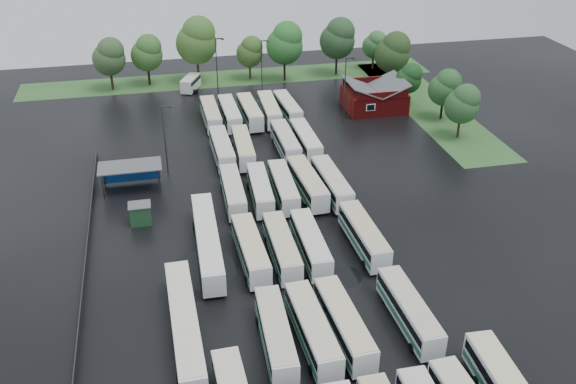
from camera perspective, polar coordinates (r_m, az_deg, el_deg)
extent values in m
plane|color=black|center=(70.93, 0.50, -6.49)|extent=(160.00, 160.00, 0.00)
cube|color=maroon|center=(113.00, 7.65, 8.12)|extent=(10.00, 8.00, 3.40)
cube|color=#4C4F51|center=(111.33, 6.51, 9.30)|extent=(5.07, 8.60, 2.19)
cube|color=#4C4F51|center=(112.98, 8.95, 9.42)|extent=(5.07, 8.60, 2.19)
cube|color=maroon|center=(108.74, 8.42, 8.47)|extent=(9.00, 0.20, 1.20)
cube|color=silver|center=(108.69, 7.36, 7.47)|extent=(1.60, 0.12, 1.20)
cylinder|color=#2D2D30|center=(86.31, -16.13, 0.47)|extent=(0.16, 0.16, 3.40)
cylinder|color=#2D2D30|center=(85.96, -11.37, 0.96)|extent=(0.16, 0.16, 3.40)
cylinder|color=#2D2D30|center=(89.16, -16.07, 1.41)|extent=(0.16, 0.16, 3.40)
cylinder|color=#2D2D30|center=(88.82, -11.46, 1.90)|extent=(0.16, 0.16, 3.40)
cube|color=#4C4F51|center=(86.70, -13.90, 2.25)|extent=(8.20, 4.20, 0.15)
cube|color=navy|center=(89.23, -13.76, 1.68)|extent=(7.60, 0.08, 2.60)
cube|color=#183F21|center=(79.72, -12.99, -1.93)|extent=(2.50, 2.00, 2.50)
cube|color=#4C4F51|center=(79.08, -13.09, -1.11)|extent=(2.70, 2.20, 0.12)
cube|color=#2F5B27|center=(128.90, -5.11, 10.06)|extent=(80.00, 10.00, 0.01)
cube|color=#2F5B27|center=(117.24, 12.26, 7.60)|extent=(10.00, 50.00, 0.01)
cube|color=#2D2D30|center=(76.59, -17.36, -4.51)|extent=(0.10, 50.00, 1.20)
cube|color=silver|center=(59.36, -1.11, -12.56)|extent=(2.78, 11.32, 2.58)
cube|color=black|center=(59.02, -1.11, -12.18)|extent=(2.82, 10.88, 0.82)
cube|color=#1A7A4E|center=(59.74, -1.10, -12.97)|extent=(2.81, 11.10, 0.57)
cube|color=beige|center=(58.49, -1.12, -11.58)|extent=(2.67, 10.98, 0.11)
cylinder|color=black|center=(57.65, -0.36, -15.83)|extent=(2.39, 0.90, 0.90)
cylinder|color=black|center=(62.89, -1.76, -11.33)|extent=(2.39, 0.90, 0.90)
cube|color=silver|center=(59.90, 2.19, -12.10)|extent=(2.80, 11.49, 2.61)
cube|color=black|center=(59.56, 2.20, -11.72)|extent=(2.84, 11.03, 0.84)
cube|color=#1B6C4A|center=(60.28, 2.18, -12.51)|extent=(2.84, 11.26, 0.58)
cube|color=beige|center=(59.03, 2.21, -11.10)|extent=(2.69, 11.14, 0.11)
cylinder|color=black|center=(58.18, 3.08, -15.36)|extent=(2.42, 0.91, 0.91)
cylinder|color=black|center=(63.45, 1.34, -10.90)|extent=(2.42, 0.91, 0.91)
cube|color=silver|center=(60.69, 4.99, -11.58)|extent=(2.92, 11.50, 2.61)
cube|color=black|center=(60.35, 5.01, -11.20)|extent=(2.95, 11.04, 0.84)
cube|color=#29684C|center=(61.06, 4.97, -11.99)|extent=(2.95, 11.27, 0.57)
cube|color=beige|center=(59.82, 5.05, -10.58)|extent=(2.81, 11.15, 0.11)
cylinder|color=black|center=(58.98, 5.99, -14.76)|extent=(2.42, 0.91, 0.91)
cylinder|color=black|center=(64.19, 3.99, -10.43)|extent=(2.42, 0.91, 0.91)
cube|color=silver|center=(63.03, 10.71, -10.32)|extent=(2.60, 11.19, 2.55)
cube|color=black|center=(62.71, 10.75, -9.96)|extent=(2.64, 10.75, 0.82)
cube|color=#267756|center=(63.38, 10.66, -10.72)|extent=(2.64, 10.97, 0.56)
cube|color=beige|center=(62.21, 10.82, -9.37)|extent=(2.50, 10.85, 0.11)
cylinder|color=black|center=(61.39, 11.86, -13.26)|extent=(2.37, 0.89, 0.89)
cylinder|color=black|center=(66.36, 9.46, -9.32)|extent=(2.37, 0.89, 0.89)
cube|color=silver|center=(70.41, -3.34, -5.13)|extent=(2.68, 11.44, 2.61)
cube|color=black|center=(70.12, -3.35, -4.78)|extent=(2.72, 10.99, 0.83)
cube|color=#1E6747|center=(70.73, -3.33, -5.52)|extent=(2.72, 11.21, 0.57)
cube|color=beige|center=(69.67, -3.37, -4.21)|extent=(2.57, 11.10, 0.11)
cylinder|color=black|center=(68.21, -2.80, -7.70)|extent=(2.42, 0.91, 0.91)
cylinder|color=black|center=(74.14, -3.77, -4.44)|extent=(2.42, 0.91, 0.91)
cube|color=silver|center=(70.75, -0.56, -4.91)|extent=(2.42, 11.28, 2.58)
cube|color=black|center=(70.47, -0.56, -4.56)|extent=(2.47, 10.83, 0.83)
cube|color=#176F42|center=(71.07, -0.56, -5.29)|extent=(2.46, 11.06, 0.57)
cube|color=beige|center=(70.02, -0.56, -4.00)|extent=(2.32, 10.95, 0.11)
cylinder|color=black|center=(68.59, 0.07, -7.43)|extent=(2.39, 0.90, 0.90)
cylinder|color=black|center=(74.42, -1.13, -4.24)|extent=(2.39, 0.90, 0.90)
cube|color=silver|center=(71.34, 2.01, -4.62)|extent=(2.47, 11.26, 2.57)
cube|color=black|center=(71.06, 2.02, -4.27)|extent=(2.52, 10.81, 0.82)
cube|color=#307456|center=(71.66, 2.00, -5.00)|extent=(2.51, 11.03, 0.57)
cube|color=beige|center=(70.62, 2.03, -3.71)|extent=(2.37, 10.92, 0.11)
cylinder|color=black|center=(69.21, 2.72, -7.10)|extent=(2.39, 0.90, 0.90)
cylinder|color=black|center=(74.97, 1.32, -3.97)|extent=(2.39, 0.90, 0.90)
cube|color=silver|center=(73.21, 6.75, -3.83)|extent=(2.64, 11.56, 2.64)
cube|color=black|center=(72.93, 6.77, -3.48)|extent=(2.69, 11.10, 0.84)
cube|color=#297857|center=(73.52, 6.72, -4.21)|extent=(2.68, 11.33, 0.58)
cube|color=beige|center=(72.49, 6.81, -2.92)|extent=(2.54, 11.21, 0.12)
cylinder|color=black|center=(71.06, 7.62, -6.28)|extent=(2.45, 0.92, 0.92)
cylinder|color=black|center=(76.85, 5.83, -3.23)|extent=(2.45, 0.92, 0.92)
cube|color=silver|center=(82.07, -4.91, 0.04)|extent=(2.58, 11.10, 2.53)
cube|color=black|center=(81.83, -4.92, 0.35)|extent=(2.63, 10.66, 0.81)
cube|color=#317857|center=(82.34, -4.89, -0.30)|extent=(2.62, 10.88, 0.56)
cube|color=beige|center=(81.46, -4.95, 0.85)|extent=(2.48, 10.76, 0.11)
cylinder|color=black|center=(79.64, -4.52, -1.94)|extent=(2.35, 0.88, 0.88)
cylinder|color=black|center=(85.76, -5.21, 0.40)|extent=(2.35, 0.88, 0.88)
cube|color=silver|center=(82.32, -2.49, 0.22)|extent=(2.84, 11.10, 2.52)
cube|color=black|center=(82.08, -2.50, 0.52)|extent=(2.88, 10.66, 0.81)
cube|color=#1B7748|center=(82.58, -2.48, -0.12)|extent=(2.88, 10.88, 0.55)
cube|color=beige|center=(81.70, -2.51, 1.02)|extent=(2.74, 10.77, 0.11)
cylinder|color=black|center=(79.91, -2.02, -1.75)|extent=(2.34, 0.88, 0.88)
cylinder|color=black|center=(85.97, -2.88, 0.57)|extent=(2.34, 0.88, 0.88)
cube|color=silver|center=(82.81, -0.41, 0.45)|extent=(2.68, 11.24, 2.56)
cube|color=black|center=(82.57, -0.41, 0.76)|extent=(2.72, 10.80, 0.82)
cube|color=#327A5D|center=(83.08, -0.41, 0.11)|extent=(2.72, 11.02, 0.56)
cube|color=beige|center=(82.20, -0.41, 1.27)|extent=(2.57, 10.90, 0.11)
cylinder|color=black|center=(80.39, 0.12, -1.53)|extent=(2.37, 0.89, 0.89)
cylinder|color=black|center=(86.51, -0.90, 0.79)|extent=(2.37, 0.89, 0.89)
cube|color=silver|center=(83.59, 1.73, 0.78)|extent=(2.99, 11.78, 2.68)
cube|color=black|center=(83.34, 1.74, 1.11)|extent=(3.03, 11.31, 0.86)
cube|color=#1F744B|center=(83.87, 1.73, 0.43)|extent=(3.03, 11.55, 0.59)
cube|color=beige|center=(82.96, 1.75, 1.63)|extent=(2.88, 11.42, 0.12)
cylinder|color=black|center=(81.07, 2.35, -1.26)|extent=(2.48, 0.93, 0.93)
cylinder|color=black|center=(87.43, 1.13, 1.12)|extent=(2.48, 0.93, 0.93)
cube|color=silver|center=(83.80, 3.89, 0.79)|extent=(2.75, 11.69, 2.66)
cube|color=black|center=(83.55, 3.90, 1.11)|extent=(2.80, 11.23, 0.85)
cube|color=#286F51|center=(84.07, 3.88, 0.44)|extent=(2.79, 11.46, 0.59)
cube|color=beige|center=(83.16, 3.92, 1.63)|extent=(2.64, 11.34, 0.12)
cylinder|color=black|center=(81.32, 4.57, -1.24)|extent=(2.47, 0.93, 0.93)
cylinder|color=black|center=(87.58, 3.20, 1.13)|extent=(2.47, 0.93, 0.93)
cube|color=silver|center=(93.64, -5.88, 3.82)|extent=(2.51, 11.53, 2.64)
cube|color=black|center=(93.42, -5.90, 4.11)|extent=(2.57, 11.07, 0.84)
cube|color=#256847|center=(93.88, -5.86, 3.50)|extent=(2.56, 11.30, 0.58)
cube|color=beige|center=(93.08, -5.92, 4.58)|extent=(2.41, 11.18, 0.12)
cylinder|color=black|center=(90.90, -5.55, 2.12)|extent=(2.44, 0.92, 0.92)
cylinder|color=black|center=(97.52, -6.11, 4.00)|extent=(2.44, 0.92, 0.92)
cube|color=silver|center=(93.95, -4.00, 3.96)|extent=(2.76, 11.26, 2.56)
cube|color=black|center=(93.74, -4.02, 4.24)|extent=(2.80, 10.82, 0.82)
cube|color=#1E6747|center=(94.19, -3.99, 3.64)|extent=(2.80, 11.04, 0.56)
cube|color=beige|center=(93.41, -4.03, 4.70)|extent=(2.66, 10.92, 0.11)
cylinder|color=black|center=(91.30, -3.63, 2.31)|extent=(2.38, 0.89, 0.89)
cylinder|color=black|center=(97.71, -4.30, 4.13)|extent=(2.38, 0.89, 0.89)
cube|color=silver|center=(95.51, -0.22, 4.48)|extent=(2.39, 11.43, 2.62)
cube|color=black|center=(95.30, -0.22, 4.77)|extent=(2.44, 10.97, 0.84)
cube|color=#2B6B4E|center=(95.75, -0.22, 4.17)|extent=(2.44, 11.20, 0.58)
cube|color=beige|center=(94.96, -0.23, 5.23)|extent=(2.29, 11.09, 0.11)
cylinder|color=black|center=(92.82, 0.25, 2.84)|extent=(2.43, 0.91, 0.91)
cylinder|color=black|center=(99.31, -0.67, 4.63)|extent=(2.43, 0.91, 0.91)
cube|color=silver|center=(96.03, 1.59, 4.60)|extent=(2.43, 11.37, 2.60)
cube|color=black|center=(95.82, 1.59, 4.89)|extent=(2.48, 10.92, 0.83)
cube|color=#1F6E4E|center=(96.26, 1.58, 4.29)|extent=(2.47, 11.15, 0.57)
cube|color=beige|center=(95.49, 1.60, 5.34)|extent=(2.33, 11.03, 0.11)
cylinder|color=black|center=(93.38, 2.11, 2.98)|extent=(2.41, 0.91, 0.91)
cylinder|color=black|center=(99.78, 1.08, 4.75)|extent=(2.41, 0.91, 0.91)
cube|color=silver|center=(106.39, -6.86, 6.85)|extent=(2.46, 11.22, 2.56)
cube|color=black|center=(106.20, -6.88, 7.11)|extent=(2.52, 10.77, 0.82)
cube|color=#27694B|center=(106.60, -6.85, 6.57)|extent=(2.51, 11.00, 0.56)
cube|color=beige|center=(105.91, -6.91, 7.52)|extent=(2.37, 10.88, 0.11)
cylinder|color=black|center=(103.58, -6.61, 5.48)|extent=(2.38, 0.90, 0.90)
cylinder|color=black|center=(110.18, -7.03, 6.90)|extent=(2.38, 0.90, 0.90)
cube|color=silver|center=(106.40, -5.19, 6.96)|extent=(2.53, 11.42, 2.61)
cube|color=black|center=(106.21, -5.20, 7.22)|extent=(2.58, 10.97, 0.84)
cube|color=#317459|center=(106.61, -5.18, 6.67)|extent=(2.57, 11.19, 0.57)
cube|color=beige|center=(105.91, -5.22, 7.64)|extent=(2.43, 11.08, 0.11)
cylinder|color=black|center=(103.55, -4.89, 5.57)|extent=(2.42, 0.91, 0.91)
cylinder|color=black|center=(110.25, -5.42, 7.01)|extent=(2.42, 0.91, 0.91)
cube|color=silver|center=(106.81, -3.41, 7.13)|extent=(2.73, 11.58, 2.64)
cube|color=black|center=(106.61, -3.42, 7.39)|extent=(2.77, 11.12, 0.84)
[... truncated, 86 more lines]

